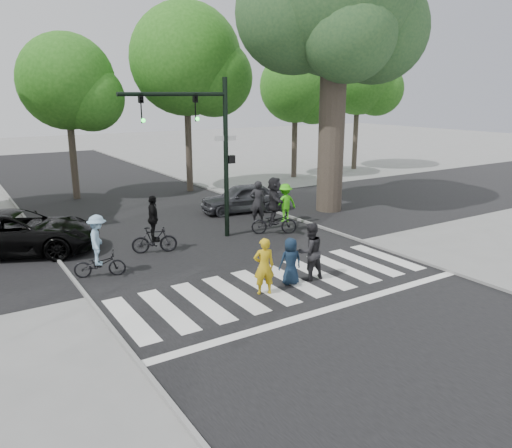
{
  "coord_description": "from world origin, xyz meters",
  "views": [
    {
      "loc": [
        -7.96,
        -10.25,
        5.43
      ],
      "look_at": [
        0.5,
        3.0,
        1.3
      ],
      "focal_mm": 35.0,
      "sensor_mm": 36.0,
      "label": 1
    }
  ],
  "objects_px": {
    "cyclist_mid": "(154,230)",
    "cyclist_right": "(274,209)",
    "traffic_signal": "(205,137)",
    "cyclist_left": "(99,250)",
    "car_suv": "(17,232)",
    "pedestrian_adult": "(310,251)",
    "car_grey": "(242,198)",
    "pedestrian_child": "(291,261)",
    "pedestrian_woman": "(264,266)",
    "eucalyptus": "(334,7)"
  },
  "relations": [
    {
      "from": "cyclist_mid",
      "to": "cyclist_right",
      "type": "height_order",
      "value": "cyclist_right"
    },
    {
      "from": "pedestrian_woman",
      "to": "car_grey",
      "type": "relative_size",
      "value": 0.41
    },
    {
      "from": "pedestrian_woman",
      "to": "car_grey",
      "type": "bearing_deg",
      "value": -99.11
    },
    {
      "from": "cyclist_right",
      "to": "traffic_signal",
      "type": "bearing_deg",
      "value": 164.56
    },
    {
      "from": "eucalyptus",
      "to": "cyclist_left",
      "type": "relative_size",
      "value": 6.71
    },
    {
      "from": "cyclist_mid",
      "to": "car_suv",
      "type": "relative_size",
      "value": 0.37
    },
    {
      "from": "traffic_signal",
      "to": "cyclist_right",
      "type": "height_order",
      "value": "traffic_signal"
    },
    {
      "from": "eucalyptus",
      "to": "pedestrian_child",
      "type": "bearing_deg",
      "value": -136.51
    },
    {
      "from": "pedestrian_woman",
      "to": "car_grey",
      "type": "height_order",
      "value": "pedestrian_woman"
    },
    {
      "from": "cyclist_left",
      "to": "cyclist_right",
      "type": "bearing_deg",
      "value": 8.64
    },
    {
      "from": "pedestrian_child",
      "to": "pedestrian_adult",
      "type": "height_order",
      "value": "pedestrian_adult"
    },
    {
      "from": "pedestrian_woman",
      "to": "pedestrian_child",
      "type": "height_order",
      "value": "pedestrian_woman"
    },
    {
      "from": "pedestrian_child",
      "to": "car_grey",
      "type": "height_order",
      "value": "pedestrian_child"
    },
    {
      "from": "pedestrian_woman",
      "to": "cyclist_right",
      "type": "height_order",
      "value": "cyclist_right"
    },
    {
      "from": "pedestrian_woman",
      "to": "pedestrian_child",
      "type": "distance_m",
      "value": 1.08
    },
    {
      "from": "pedestrian_child",
      "to": "car_suv",
      "type": "relative_size",
      "value": 0.26
    },
    {
      "from": "pedestrian_child",
      "to": "cyclist_right",
      "type": "relative_size",
      "value": 0.61
    },
    {
      "from": "eucalyptus",
      "to": "cyclist_mid",
      "type": "height_order",
      "value": "eucalyptus"
    },
    {
      "from": "car_grey",
      "to": "cyclist_right",
      "type": "bearing_deg",
      "value": -2.75
    },
    {
      "from": "eucalyptus",
      "to": "car_grey",
      "type": "height_order",
      "value": "eucalyptus"
    },
    {
      "from": "traffic_signal",
      "to": "eucalyptus",
      "type": "relative_size",
      "value": 0.46
    },
    {
      "from": "cyclist_mid",
      "to": "car_grey",
      "type": "height_order",
      "value": "cyclist_mid"
    },
    {
      "from": "traffic_signal",
      "to": "pedestrian_child",
      "type": "relative_size",
      "value": 4.27
    },
    {
      "from": "traffic_signal",
      "to": "pedestrian_child",
      "type": "bearing_deg",
      "value": -90.87
    },
    {
      "from": "cyclist_left",
      "to": "car_suv",
      "type": "bearing_deg",
      "value": 114.67
    },
    {
      "from": "traffic_signal",
      "to": "cyclist_mid",
      "type": "height_order",
      "value": "traffic_signal"
    },
    {
      "from": "pedestrian_child",
      "to": "cyclist_right",
      "type": "xyz_separation_m",
      "value": [
        2.67,
        4.71,
        0.32
      ]
    },
    {
      "from": "cyclist_mid",
      "to": "pedestrian_woman",
      "type": "bearing_deg",
      "value": -77.05
    },
    {
      "from": "traffic_signal",
      "to": "car_suv",
      "type": "xyz_separation_m",
      "value": [
        -6.37,
        2.03,
        -3.14
      ]
    },
    {
      "from": "pedestrian_adult",
      "to": "pedestrian_child",
      "type": "bearing_deg",
      "value": 3.7
    },
    {
      "from": "pedestrian_woman",
      "to": "cyclist_right",
      "type": "relative_size",
      "value": 0.71
    },
    {
      "from": "cyclist_left",
      "to": "car_suv",
      "type": "height_order",
      "value": "cyclist_left"
    },
    {
      "from": "pedestrian_adult",
      "to": "car_grey",
      "type": "bearing_deg",
      "value": -104.84
    },
    {
      "from": "car_suv",
      "to": "eucalyptus",
      "type": "bearing_deg",
      "value": -68.73
    },
    {
      "from": "pedestrian_woman",
      "to": "car_suv",
      "type": "xyz_separation_m",
      "value": [
        -5.23,
        7.65,
        -0.05
      ]
    },
    {
      "from": "pedestrian_child",
      "to": "cyclist_mid",
      "type": "relative_size",
      "value": 0.69
    },
    {
      "from": "cyclist_left",
      "to": "car_suv",
      "type": "relative_size",
      "value": 0.35
    },
    {
      "from": "pedestrian_child",
      "to": "car_suv",
      "type": "height_order",
      "value": "car_suv"
    },
    {
      "from": "car_suv",
      "to": "car_grey",
      "type": "xyz_separation_m",
      "value": [
        9.87,
        1.21,
        -0.09
      ]
    },
    {
      "from": "traffic_signal",
      "to": "cyclist_left",
      "type": "relative_size",
      "value": 3.1
    },
    {
      "from": "pedestrian_child",
      "to": "cyclist_mid",
      "type": "height_order",
      "value": "cyclist_mid"
    },
    {
      "from": "cyclist_mid",
      "to": "cyclist_right",
      "type": "distance_m",
      "value": 4.92
    },
    {
      "from": "cyclist_left",
      "to": "cyclist_right",
      "type": "distance_m",
      "value": 7.27
    },
    {
      "from": "pedestrian_adult",
      "to": "cyclist_right",
      "type": "distance_m",
      "value": 5.09
    },
    {
      "from": "cyclist_mid",
      "to": "traffic_signal",
      "type": "bearing_deg",
      "value": 11.29
    },
    {
      "from": "car_grey",
      "to": "pedestrian_adult",
      "type": "bearing_deg",
      "value": -7.98
    },
    {
      "from": "pedestrian_child",
      "to": "cyclist_left",
      "type": "distance_m",
      "value": 5.79
    },
    {
      "from": "traffic_signal",
      "to": "pedestrian_child",
      "type": "distance_m",
      "value": 6.29
    },
    {
      "from": "eucalyptus",
      "to": "car_grey",
      "type": "distance_m",
      "value": 9.35
    },
    {
      "from": "car_grey",
      "to": "eucalyptus",
      "type": "bearing_deg",
      "value": 74.54
    }
  ]
}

